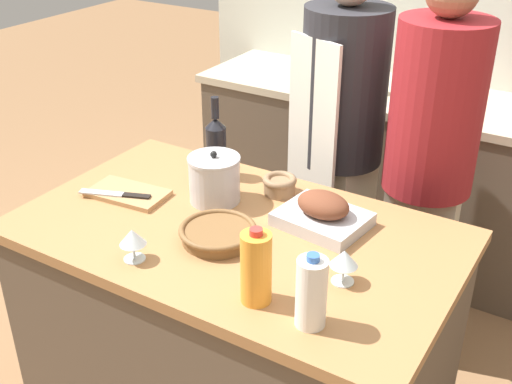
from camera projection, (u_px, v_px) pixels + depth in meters
kitchen_island at (237, 331)px, 2.34m from camera, size 1.47×0.88×0.87m
back_counter at (387, 174)px, 3.44m from camera, size 2.06×0.60×0.91m
back_wall at (427, 7)px, 3.32m from camera, size 2.56×0.10×2.55m
roasting_pan at (323, 213)px, 2.13m from camera, size 0.31×0.26×0.12m
wicker_basket at (218, 233)px, 2.06m from camera, size 0.25×0.25×0.05m
cutting_board at (128, 193)px, 2.34m from camera, size 0.30×0.19×0.02m
stock_pot at (214, 179)px, 2.27m from camera, size 0.19×0.19×0.19m
mixing_bowl at (280, 184)px, 2.34m from camera, size 0.12×0.12×0.07m
juice_jug at (256, 268)px, 1.74m from camera, size 0.09×0.09×0.23m
milk_jug at (311, 292)px, 1.66m from camera, size 0.08×0.08×0.22m
wine_bottle_green at (216, 145)px, 2.44m from camera, size 0.08×0.08×0.32m
wine_glass_left at (133, 238)px, 1.94m from camera, size 0.08×0.08×0.11m
wine_glass_right at (344, 259)px, 1.83m from camera, size 0.08×0.08×0.11m
knife_chef at (117, 194)px, 2.30m from camera, size 0.26×0.12×0.01m
condiment_bottle_tall at (374, 78)px, 3.18m from camera, size 0.06×0.06×0.17m
condiment_bottle_short at (326, 71)px, 3.27m from camera, size 0.05×0.05×0.17m
person_cook_aproned at (340, 135)px, 2.76m from camera, size 0.38×0.40×1.64m
person_cook_guest at (429, 160)px, 2.50m from camera, size 0.35×0.35×1.66m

